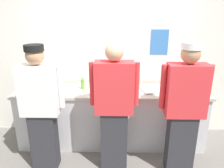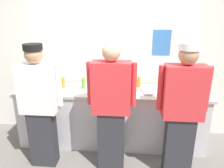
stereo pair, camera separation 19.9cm
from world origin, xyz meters
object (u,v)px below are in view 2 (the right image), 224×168
chef_near_left (40,104)px  mixing_bowl_steel (40,84)px  squeeze_bottle_spare (139,81)px  squeeze_bottle_primary (83,83)px  ramekin_yellow_sauce (112,86)px  plate_stack_front (123,88)px  chef_far_right (182,110)px  sheet_tray (160,91)px  ramekin_orange_sauce (187,94)px  squeeze_bottle_secondary (63,82)px  chef_center (111,106)px

chef_near_left → mixing_bowl_steel: 0.66m
chef_near_left → squeeze_bottle_spare: 1.53m
chef_near_left → squeeze_bottle_spare: size_ratio=8.82×
squeeze_bottle_primary → ramekin_yellow_sauce: squeeze_bottle_primary is taller
plate_stack_front → squeeze_bottle_primary: (-0.62, 0.08, 0.05)m
chef_far_right → sheet_tray: (-0.18, 0.65, -0.00)m
ramekin_yellow_sauce → ramekin_orange_sauce: bearing=-14.3°
mixing_bowl_steel → sheet_tray: bearing=-0.2°
chef_near_left → chef_far_right: bearing=-1.4°
squeeze_bottle_secondary → squeeze_bottle_spare: squeeze_bottle_secondary is taller
squeeze_bottle_secondary → ramekin_orange_sauce: 1.89m
mixing_bowl_steel → ramekin_orange_sauce: 2.25m
plate_stack_front → squeeze_bottle_primary: 0.63m
plate_stack_front → squeeze_bottle_spare: size_ratio=1.06×
plate_stack_front → sheet_tray: plate_stack_front is taller
chef_center → squeeze_bottle_secondary: chef_center is taller
chef_near_left → plate_stack_front: (1.07, 0.57, 0.06)m
chef_center → squeeze_bottle_spare: (0.37, 0.77, 0.09)m
squeeze_bottle_spare → ramekin_orange_sauce: bearing=-25.9°
sheet_tray → squeeze_bottle_spare: bearing=150.5°
chef_center → ramekin_yellow_sauce: chef_center is taller
mixing_bowl_steel → sheet_tray: size_ratio=0.61×
sheet_tray → ramekin_orange_sauce: 0.39m
chef_far_right → squeeze_bottle_spare: size_ratio=9.02×
chef_far_right → squeeze_bottle_primary: bearing=153.1°
squeeze_bottle_secondary → ramekin_yellow_sauce: squeeze_bottle_secondary is taller
ramekin_orange_sauce → squeeze_bottle_secondary: bearing=173.9°
squeeze_bottle_spare → ramekin_yellow_sauce: size_ratio=2.30×
sheet_tray → ramekin_yellow_sauce: 0.75m
ramekin_orange_sauce → chef_center: bearing=-157.5°
squeeze_bottle_secondary → ramekin_yellow_sauce: 0.78m
chef_near_left → plate_stack_front: bearing=27.9°
chef_far_right → mixing_bowl_steel: 2.16m
squeeze_bottle_primary → ramekin_orange_sauce: (1.54, -0.19, -0.07)m
sheet_tray → ramekin_yellow_sauce: (-0.74, 0.13, 0.01)m
chef_center → sheet_tray: (0.69, 0.59, 0.01)m
chef_far_right → mixing_bowl_steel: (-2.06, 0.65, 0.05)m
squeeze_bottle_primary → squeeze_bottle_spare: 0.88m
squeeze_bottle_primary → ramekin_yellow_sauce: size_ratio=2.34×
squeeze_bottle_secondary → squeeze_bottle_spare: 1.20m
chef_near_left → squeeze_bottle_secondary: (0.12, 0.65, 0.10)m
chef_near_left → sheet_tray: size_ratio=3.14×
chef_far_right → squeeze_bottle_spare: bearing=121.1°
sheet_tray → squeeze_bottle_primary: size_ratio=2.75×
mixing_bowl_steel → ramekin_yellow_sauce: mixing_bowl_steel is taller
squeeze_bottle_primary → squeeze_bottle_spare: squeeze_bottle_primary is taller
sheet_tray → squeeze_bottle_primary: (-1.18, 0.04, 0.08)m
chef_near_left → ramekin_yellow_sauce: size_ratio=20.29×
chef_near_left → plate_stack_front: size_ratio=8.36×
squeeze_bottle_primary → squeeze_bottle_secondary: 0.33m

